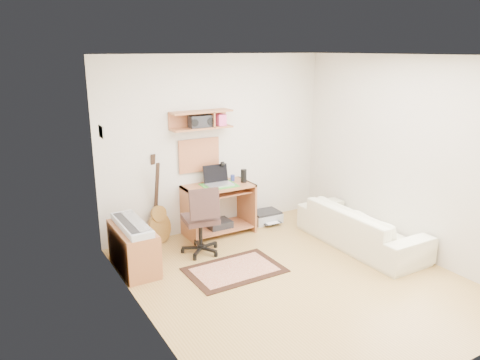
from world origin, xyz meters
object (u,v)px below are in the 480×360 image
task_chair (200,219)px  printer (266,217)px  sofa (361,220)px  desk (219,210)px  cabinet (133,248)px

task_chair → printer: 1.53m
task_chair → sofa: task_chair is taller
desk → task_chair: bearing=-137.6°
cabinet → task_chair: bearing=0.6°
cabinet → sofa: 3.10m
sofa → desk: bearing=47.2°
desk → printer: size_ratio=2.23×
desk → sofa: size_ratio=0.52×
cabinet → printer: bearing=12.8°
cabinet → sofa: (2.96, -0.90, 0.10)m
task_chair → cabinet: (-0.93, -0.01, -0.21)m
sofa → task_chair: bearing=65.8°
cabinet → sofa: sofa is taller
desk → sofa: sofa is taller
printer → desk: bearing=-175.3°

